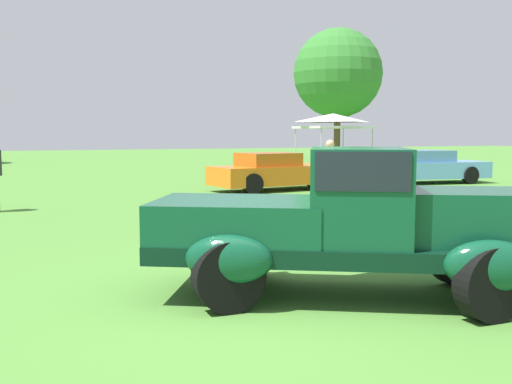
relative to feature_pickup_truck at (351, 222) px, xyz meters
name	(u,v)px	position (x,y,z in m)	size (l,w,h in m)	color
ground_plane	(282,299)	(-0.76, 0.20, -0.87)	(120.00, 120.00, 0.00)	#4C8433
feature_pickup_truck	(351,222)	(0.00, 0.00, 0.00)	(4.55, 3.36, 1.70)	black
show_car_orange	(272,172)	(4.14, 11.85, -0.27)	(4.21, 2.30, 1.22)	orange
show_car_skyblue	(426,167)	(10.52, 12.25, -0.27)	(4.63, 2.11, 1.22)	#669EDB
spectator_far_side	(330,170)	(3.89, 7.54, 0.05)	(0.46, 0.39, 1.69)	#383838
canopy_tent_left_field	(333,120)	(9.54, 17.50, 1.55)	(2.76, 2.76, 2.71)	#B7B7BC
treeline_center	(338,73)	(16.70, 29.75, 4.96)	(5.97, 5.97, 8.82)	brown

